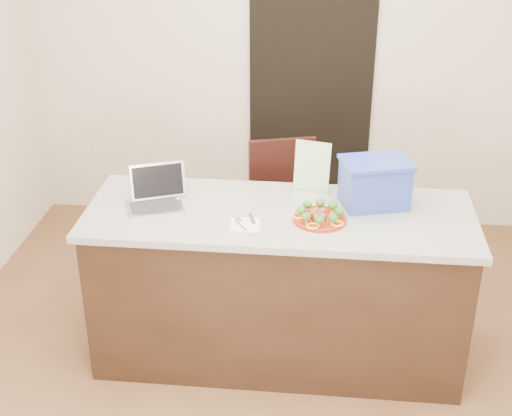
# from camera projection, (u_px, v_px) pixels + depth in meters

# --- Properties ---
(ground) EXTENTS (4.00, 4.00, 0.00)m
(ground) POSITION_uv_depth(u_px,v_px,m) (274.00, 380.00, 3.95)
(ground) COLOR brown
(ground) RESTS_ON ground
(room_shell) EXTENTS (4.00, 4.00, 4.00)m
(room_shell) POSITION_uv_depth(u_px,v_px,m) (278.00, 100.00, 3.22)
(room_shell) COLOR white
(room_shell) RESTS_ON ground
(doorway) EXTENTS (0.90, 0.02, 2.00)m
(doorway) POSITION_uv_depth(u_px,v_px,m) (310.00, 97.00, 5.25)
(doorway) COLOR black
(doorway) RESTS_ON ground
(island) EXTENTS (2.06, 0.76, 0.92)m
(island) POSITION_uv_depth(u_px,v_px,m) (278.00, 285.00, 3.97)
(island) COLOR black
(island) RESTS_ON ground
(plate) EXTENTS (0.28, 0.28, 0.02)m
(plate) POSITION_uv_depth(u_px,v_px,m) (320.00, 218.00, 3.67)
(plate) COLOR maroon
(plate) RESTS_ON island
(meatballs) EXTENTS (0.10, 0.10, 0.04)m
(meatballs) POSITION_uv_depth(u_px,v_px,m) (319.00, 214.00, 3.66)
(meatballs) COLOR brown
(meatballs) RESTS_ON plate
(broccoli) EXTENTS (0.24, 0.24, 0.04)m
(broccoli) POSITION_uv_depth(u_px,v_px,m) (320.00, 211.00, 3.65)
(broccoli) COLOR #235115
(broccoli) RESTS_ON plate
(pepper_rings) EXTENTS (0.26, 0.27, 0.01)m
(pepper_rings) POSITION_uv_depth(u_px,v_px,m) (320.00, 217.00, 3.67)
(pepper_rings) COLOR yellow
(pepper_rings) RESTS_ON plate
(napkin) EXTENTS (0.16, 0.16, 0.01)m
(napkin) POSITION_uv_depth(u_px,v_px,m) (245.00, 225.00, 3.63)
(napkin) COLOR silver
(napkin) RESTS_ON island
(fork) EXTENTS (0.08, 0.14, 0.00)m
(fork) POSITION_uv_depth(u_px,v_px,m) (241.00, 223.00, 3.63)
(fork) COLOR silver
(fork) RESTS_ON napkin
(knife) EXTENTS (0.05, 0.22, 0.01)m
(knife) POSITION_uv_depth(u_px,v_px,m) (250.00, 226.00, 3.60)
(knife) COLOR white
(knife) RESTS_ON napkin
(yogurt_bottle) EXTENTS (0.03, 0.03, 0.07)m
(yogurt_bottle) POSITION_uv_depth(u_px,v_px,m) (307.00, 217.00, 3.65)
(yogurt_bottle) COLOR beige
(yogurt_bottle) RESTS_ON island
(laptop) EXTENTS (0.35, 0.33, 0.21)m
(laptop) POSITION_uv_depth(u_px,v_px,m) (156.00, 194.00, 3.82)
(laptop) COLOR #A8A7AB
(laptop) RESTS_ON island
(leaflet) EXTENTS (0.21, 0.09, 0.29)m
(leaflet) POSITION_uv_depth(u_px,v_px,m) (312.00, 167.00, 3.94)
(leaflet) COLOR white
(leaflet) RESTS_ON island
(blue_box) EXTENTS (0.41, 0.34, 0.26)m
(blue_box) POSITION_uv_depth(u_px,v_px,m) (375.00, 183.00, 3.78)
(blue_box) COLOR #2B3C9C
(blue_box) RESTS_ON island
(chair) EXTENTS (0.54, 0.55, 0.98)m
(chair) POSITION_uv_depth(u_px,v_px,m) (280.00, 206.00, 4.63)
(chair) COLOR black
(chair) RESTS_ON ground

